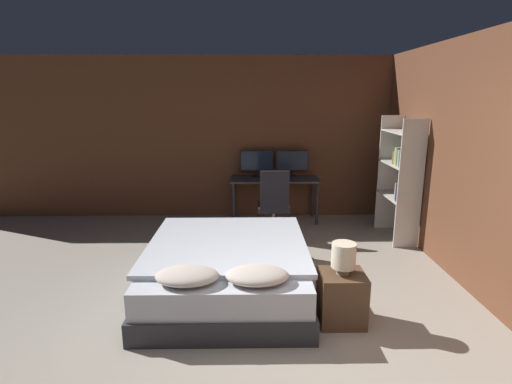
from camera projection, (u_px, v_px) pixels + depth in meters
The scene contains 13 objects.
ground_plane at pixel (297, 373), 3.03m from camera, with size 20.00×20.00×0.00m, color #9E9384.
wall_back at pixel (271, 138), 6.77m from camera, with size 12.00×0.06×2.70m.
wall_side_right at pixel (475, 164), 4.21m from camera, with size 0.06×12.00×2.70m.
bed at pixel (227, 269), 4.23m from camera, with size 1.67×2.02×0.61m.
nightstand at pixel (341, 298), 3.67m from camera, with size 0.41×0.38×0.48m.
bedside_lamp at pixel (344, 256), 3.58m from camera, with size 0.22×0.22×0.29m.
desk at pixel (275, 184), 6.60m from camera, with size 1.45×0.55×0.73m.
monitor_left at pixel (257, 162), 6.68m from camera, with size 0.54×0.16×0.44m.
monitor_right at pixel (292, 162), 6.69m from camera, with size 0.54×0.16×0.44m.
keyboard at pixel (276, 180), 6.41m from camera, with size 0.38×0.13×0.02m.
computer_mouse at pixel (293, 179), 6.41m from camera, with size 0.07×0.05×0.04m.
office_chair at pixel (274, 210), 5.93m from camera, with size 0.52×0.52×1.02m.
bookshelf at pixel (402, 172), 5.64m from camera, with size 0.34×0.88×1.77m.
Camera 1 is at (-0.36, -2.62, 2.05)m, focal length 28.00 mm.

